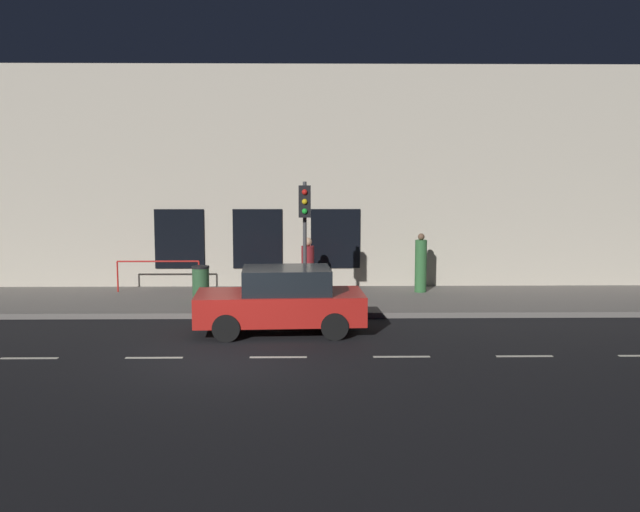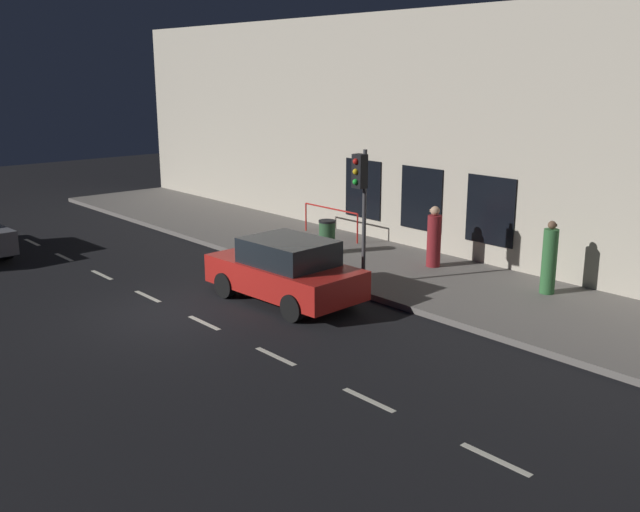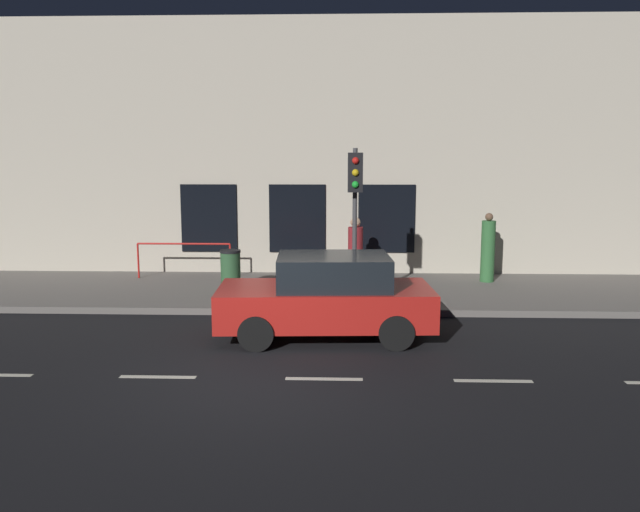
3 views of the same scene
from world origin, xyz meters
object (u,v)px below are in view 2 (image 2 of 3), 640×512
traffic_light (361,186)px  trash_bin (327,237)px  pedestrian_0 (434,239)px  pedestrian_1 (549,260)px  parked_car_0 (285,270)px

traffic_light → trash_bin: bearing=62.1°
traffic_light → pedestrian_0: 3.34m
pedestrian_0 → trash_bin: (-1.22, 3.10, -0.29)m
pedestrian_1 → trash_bin: size_ratio=1.82×
pedestrian_1 → traffic_light: bearing=-86.2°
pedestrian_0 → pedestrian_1: bearing=-117.7°
parked_car_0 → traffic_light: bearing=-18.6°
traffic_light → trash_bin: (1.60, 3.03, -2.06)m
parked_car_0 → pedestrian_1: size_ratio=2.25×
traffic_light → pedestrian_0: bearing=-1.5°
traffic_light → parked_car_0: size_ratio=0.84×
trash_bin → parked_car_0: bearing=-145.4°
parked_car_0 → pedestrian_0: bearing=-10.5°
traffic_light → pedestrian_1: size_ratio=1.89×
parked_car_0 → pedestrian_0: pedestrian_0 is taller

